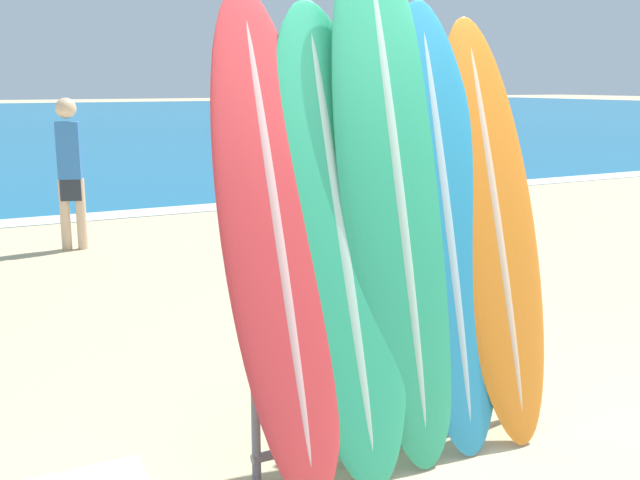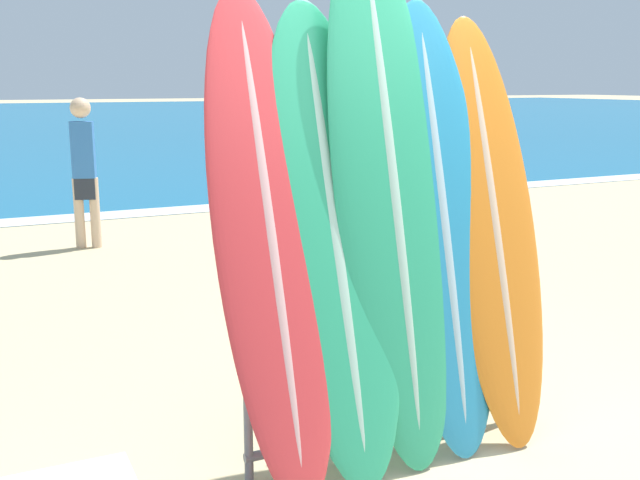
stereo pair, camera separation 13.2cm
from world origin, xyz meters
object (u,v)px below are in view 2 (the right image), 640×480
at_px(surfboard_slot_2, 391,196).
at_px(surfboard_slot_3, 442,227).
at_px(surfboard_slot_4, 492,229).
at_px(surfboard_rack, 393,358).
at_px(person_near_water, 355,174).
at_px(person_mid_beach, 84,167).
at_px(surfboard_slot_1, 334,238).
at_px(surfboard_slot_0, 270,238).

distance_m(surfboard_slot_2, surfboard_slot_3, 0.30).
xyz_separation_m(surfboard_slot_3, surfboard_slot_4, (0.29, -0.01, -0.03)).
height_order(surfboard_slot_2, surfboard_slot_4, surfboard_slot_2).
distance_m(surfboard_rack, surfboard_slot_3, 0.66).
relative_size(surfboard_rack, surfboard_slot_3, 0.70).
xyz_separation_m(surfboard_slot_3, person_near_water, (1.27, 3.26, -0.17)).
height_order(surfboard_slot_2, person_near_water, surfboard_slot_2).
relative_size(surfboard_rack, surfboard_slot_2, 0.61).
bearing_deg(surfboard_slot_2, person_mid_beach, 96.87).
bearing_deg(surfboard_slot_1, surfboard_slot_4, -1.63).
distance_m(surfboard_slot_4, person_mid_beach, 5.37).
distance_m(surfboard_slot_0, person_mid_beach, 5.21).
relative_size(surfboard_slot_2, person_mid_beach, 1.55).
distance_m(surfboard_slot_1, person_mid_beach, 5.23).
bearing_deg(surfboard_slot_0, person_near_water, 56.67).
distance_m(person_near_water, person_mid_beach, 2.92).
bearing_deg(surfboard_slot_2, surfboard_slot_0, -179.35).
bearing_deg(person_mid_beach, surfboard_slot_1, -69.17).
xyz_separation_m(surfboard_slot_1, surfboard_slot_3, (0.56, -0.02, 0.01)).
bearing_deg(surfboard_slot_0, surfboard_slot_3, -1.86).
relative_size(surfboard_slot_1, surfboard_slot_4, 1.02).
distance_m(surfboard_rack, person_near_water, 3.65).
relative_size(surfboard_slot_0, surfboard_slot_3, 1.02).
bearing_deg(person_mid_beach, surfboard_slot_0, -72.47).
xyz_separation_m(surfboard_slot_0, person_near_water, (2.13, 3.23, -0.19)).
height_order(surfboard_slot_4, person_mid_beach, surfboard_slot_4).
xyz_separation_m(surfboard_rack, surfboard_slot_0, (-0.59, 0.05, 0.62)).
relative_size(surfboard_rack, surfboard_slot_1, 0.71).
height_order(surfboard_slot_3, surfboard_slot_4, surfboard_slot_3).
distance_m(surfboard_slot_0, person_near_water, 3.87).
bearing_deg(surfboard_rack, surfboard_slot_2, 81.93).
height_order(surfboard_slot_0, surfboard_slot_4, surfboard_slot_0).
distance_m(surfboard_rack, surfboard_slot_2, 0.76).
height_order(person_near_water, person_mid_beach, person_near_water).
bearing_deg(person_near_water, person_mid_beach, 21.33).
xyz_separation_m(surfboard_rack, surfboard_slot_3, (0.27, 0.03, 0.60)).
bearing_deg(surfboard_slot_0, surfboard_rack, -5.22).
bearing_deg(surfboard_slot_0, surfboard_slot_4, -1.71).
relative_size(person_near_water, person_mid_beach, 1.03).
bearing_deg(surfboard_slot_2, surfboard_slot_3, -7.62).
distance_m(surfboard_slot_2, surfboard_slot_4, 0.58).
distance_m(surfboard_rack, person_mid_beach, 5.31).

